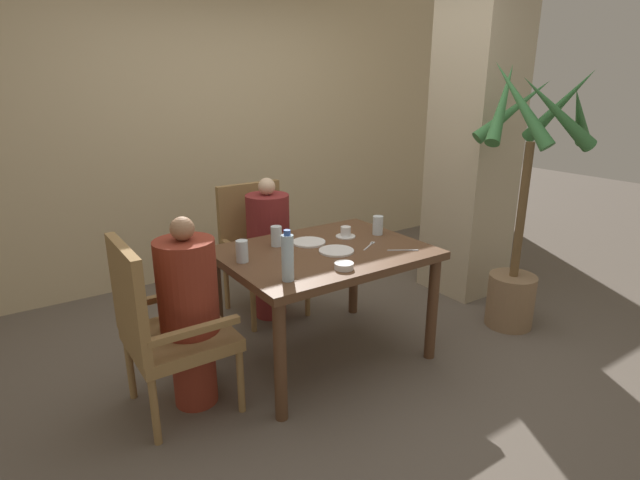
{
  "coord_description": "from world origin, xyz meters",
  "views": [
    {
      "loc": [
        -1.68,
        -2.43,
        1.75
      ],
      "look_at": [
        0.0,
        0.05,
        0.8
      ],
      "focal_mm": 28.0,
      "sensor_mm": 36.0,
      "label": 1
    }
  ],
  "objects_px": {
    "diner_in_far_chair": "(269,247)",
    "glass_tall_far": "(242,251)",
    "bowl_small": "(344,266)",
    "chair_left_side": "(162,325)",
    "glass_tall_mid": "(276,236)",
    "chair_far_side": "(259,246)",
    "glass_tall_near": "(378,225)",
    "plate_main_right": "(336,251)",
    "water_bottle": "(288,257)",
    "diner_in_left_chair": "(189,312)",
    "potted_palm": "(522,217)",
    "plate_main_left": "(309,242)",
    "teacup_with_saucer": "(346,233)"
  },
  "relations": [
    {
      "from": "diner_in_far_chair",
      "to": "glass_tall_far",
      "type": "xyz_separation_m",
      "value": [
        -0.52,
        -0.65,
        0.25
      ]
    },
    {
      "from": "diner_in_far_chair",
      "to": "bowl_small",
      "type": "distance_m",
      "value": 1.1
    },
    {
      "from": "chair_left_side",
      "to": "glass_tall_mid",
      "type": "bearing_deg",
      "value": 15.69
    },
    {
      "from": "chair_left_side",
      "to": "glass_tall_mid",
      "type": "height_order",
      "value": "chair_left_side"
    },
    {
      "from": "chair_far_side",
      "to": "glass_tall_near",
      "type": "xyz_separation_m",
      "value": [
        0.49,
        -0.83,
        0.29
      ]
    },
    {
      "from": "chair_far_side",
      "to": "bowl_small",
      "type": "distance_m",
      "value": 1.25
    },
    {
      "from": "plate_main_right",
      "to": "water_bottle",
      "type": "height_order",
      "value": "water_bottle"
    },
    {
      "from": "chair_far_side",
      "to": "glass_tall_far",
      "type": "bearing_deg",
      "value": -122.97
    },
    {
      "from": "glass_tall_mid",
      "to": "glass_tall_far",
      "type": "distance_m",
      "value": 0.34
    },
    {
      "from": "diner_in_left_chair",
      "to": "potted_palm",
      "type": "relative_size",
      "value": 0.57
    },
    {
      "from": "plate_main_right",
      "to": "glass_tall_mid",
      "type": "height_order",
      "value": "glass_tall_mid"
    },
    {
      "from": "chair_left_side",
      "to": "diner_in_far_chair",
      "type": "height_order",
      "value": "diner_in_far_chair"
    },
    {
      "from": "glass_tall_mid",
      "to": "water_bottle",
      "type": "bearing_deg",
      "value": -113.54
    },
    {
      "from": "plate_main_left",
      "to": "glass_tall_far",
      "type": "height_order",
      "value": "glass_tall_far"
    },
    {
      "from": "chair_left_side",
      "to": "diner_in_left_chair",
      "type": "xyz_separation_m",
      "value": [
        0.15,
        0.0,
        0.04
      ]
    },
    {
      "from": "teacup_with_saucer",
      "to": "glass_tall_near",
      "type": "distance_m",
      "value": 0.23
    },
    {
      "from": "water_bottle",
      "to": "potted_palm",
      "type": "bearing_deg",
      "value": -3.76
    },
    {
      "from": "chair_far_side",
      "to": "glass_tall_near",
      "type": "bearing_deg",
      "value": -59.44
    },
    {
      "from": "diner_in_left_chair",
      "to": "teacup_with_saucer",
      "type": "xyz_separation_m",
      "value": [
        1.16,
        0.14,
        0.21
      ]
    },
    {
      "from": "glass_tall_near",
      "to": "glass_tall_mid",
      "type": "distance_m",
      "value": 0.72
    },
    {
      "from": "diner_in_left_chair",
      "to": "glass_tall_near",
      "type": "xyz_separation_m",
      "value": [
        1.38,
        0.06,
        0.25
      ]
    },
    {
      "from": "diner_in_left_chair",
      "to": "chair_far_side",
      "type": "xyz_separation_m",
      "value": [
        0.89,
        0.89,
        -0.04
      ]
    },
    {
      "from": "teacup_with_saucer",
      "to": "plate_main_right",
      "type": "bearing_deg",
      "value": -137.32
    },
    {
      "from": "water_bottle",
      "to": "glass_tall_far",
      "type": "bearing_deg",
      "value": 100.7
    },
    {
      "from": "chair_left_side",
      "to": "plate_main_right",
      "type": "relative_size",
      "value": 4.58
    },
    {
      "from": "potted_palm",
      "to": "bowl_small",
      "type": "height_order",
      "value": "potted_palm"
    },
    {
      "from": "diner_in_far_chair",
      "to": "water_bottle",
      "type": "bearing_deg",
      "value": -113.1
    },
    {
      "from": "diner_in_far_chair",
      "to": "chair_far_side",
      "type": "bearing_deg",
      "value": 90.0
    },
    {
      "from": "glass_tall_far",
      "to": "diner_in_left_chair",
      "type": "bearing_deg",
      "value": -166.59
    },
    {
      "from": "diner_in_left_chair",
      "to": "water_bottle",
      "type": "distance_m",
      "value": 0.62
    },
    {
      "from": "teacup_with_saucer",
      "to": "bowl_small",
      "type": "relative_size",
      "value": 1.22
    },
    {
      "from": "potted_palm",
      "to": "glass_tall_far",
      "type": "xyz_separation_m",
      "value": [
        -1.92,
        0.52,
        -0.03
      ]
    },
    {
      "from": "chair_far_side",
      "to": "plate_main_left",
      "type": "height_order",
      "value": "chair_far_side"
    },
    {
      "from": "glass_tall_far",
      "to": "plate_main_right",
      "type": "bearing_deg",
      "value": -16.51
    },
    {
      "from": "diner_in_left_chair",
      "to": "water_bottle",
      "type": "height_order",
      "value": "diner_in_left_chair"
    },
    {
      "from": "glass_tall_near",
      "to": "chair_far_side",
      "type": "bearing_deg",
      "value": 120.56
    },
    {
      "from": "potted_palm",
      "to": "diner_in_left_chair",
      "type": "bearing_deg",
      "value": 169.39
    },
    {
      "from": "bowl_small",
      "to": "diner_in_far_chair",
      "type": "bearing_deg",
      "value": 84.7
    },
    {
      "from": "plate_main_left",
      "to": "chair_left_side",
      "type": "bearing_deg",
      "value": -170.98
    },
    {
      "from": "plate_main_left",
      "to": "plate_main_right",
      "type": "xyz_separation_m",
      "value": [
        0.05,
        -0.24,
        0.0
      ]
    },
    {
      "from": "glass_tall_mid",
      "to": "chair_far_side",
      "type": "bearing_deg",
      "value": 72.28
    },
    {
      "from": "glass_tall_mid",
      "to": "diner_in_far_chair",
      "type": "bearing_deg",
      "value": 67.38
    },
    {
      "from": "chair_far_side",
      "to": "bowl_small",
      "type": "height_order",
      "value": "chair_far_side"
    },
    {
      "from": "potted_palm",
      "to": "glass_tall_far",
      "type": "distance_m",
      "value": 1.98
    },
    {
      "from": "bowl_small",
      "to": "glass_tall_far",
      "type": "height_order",
      "value": "glass_tall_far"
    },
    {
      "from": "chair_left_side",
      "to": "water_bottle",
      "type": "relative_size",
      "value": 3.6
    },
    {
      "from": "chair_left_side",
      "to": "diner_in_far_chair",
      "type": "distance_m",
      "value": 1.27
    },
    {
      "from": "chair_left_side",
      "to": "diner_in_left_chair",
      "type": "height_order",
      "value": "diner_in_left_chair"
    },
    {
      "from": "diner_in_far_chair",
      "to": "glass_tall_far",
      "type": "distance_m",
      "value": 0.87
    },
    {
      "from": "plate_main_right",
      "to": "teacup_with_saucer",
      "type": "bearing_deg",
      "value": 42.68
    }
  ]
}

